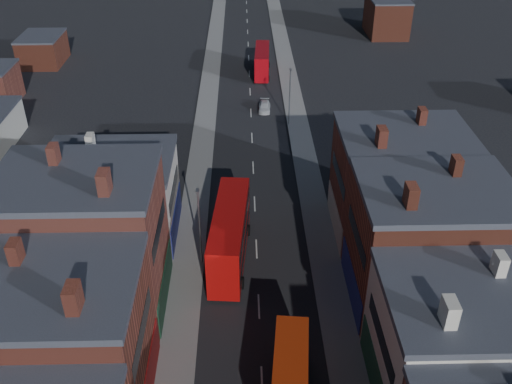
{
  "coord_description": "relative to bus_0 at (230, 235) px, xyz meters",
  "views": [
    {
      "loc": [
        -1.12,
        -12.07,
        34.34
      ],
      "look_at": [
        0.0,
        33.91,
        5.38
      ],
      "focal_mm": 40.0,
      "sensor_mm": 36.0,
      "label": 1
    }
  ],
  "objects": [
    {
      "name": "pavement_west",
      "position": [
        -3.98,
        19.49,
        -2.84
      ],
      "size": [
        3.0,
        200.0,
        0.12
      ],
      "primitive_type": "cube",
      "color": "gray",
      "rests_on": "ground"
    },
    {
      "name": "pavement_east",
      "position": [
        9.02,
        19.49,
        -2.84
      ],
      "size": [
        3.0,
        200.0,
        0.12
      ],
      "primitive_type": "cube",
      "color": "gray",
      "rests_on": "ground"
    },
    {
      "name": "lamp_post_2",
      "position": [
        -2.68,
        -0.51,
        1.81
      ],
      "size": [
        0.25,
        0.7,
        8.12
      ],
      "color": "slate",
      "rests_on": "ground"
    },
    {
      "name": "lamp_post_3",
      "position": [
        7.72,
        29.49,
        1.81
      ],
      "size": [
        0.25,
        0.7,
        8.12
      ],
      "color": "slate",
      "rests_on": "ground"
    },
    {
      "name": "bus_0",
      "position": [
        0.0,
        0.0,
        0.0
      ],
      "size": [
        3.9,
        12.62,
        5.37
      ],
      "rotation": [
        0.0,
        0.0,
        -0.08
      ],
      "color": "#B70B0A",
      "rests_on": "ground"
    },
    {
      "name": "bus_2",
      "position": [
        4.65,
        49.23,
        -0.57
      ],
      "size": [
        2.91,
        10.07,
        4.3
      ],
      "rotation": [
        0.0,
        0.0,
        -0.05
      ],
      "color": "#99060D",
      "rests_on": "ground"
    },
    {
      "name": "car_2",
      "position": [
        -0.38,
        4.7,
        -2.36
      ],
      "size": [
        1.87,
        3.9,
        1.07
      ],
      "primitive_type": "imported",
      "rotation": [
        0.0,
        0.0,
        -0.03
      ],
      "color": "black",
      "rests_on": "ground"
    },
    {
      "name": "car_3",
      "position": [
        4.52,
        34.4,
        -2.31
      ],
      "size": [
        1.86,
        4.1,
        1.16
      ],
      "primitive_type": "imported",
      "rotation": [
        0.0,
        0.0,
        -0.06
      ],
      "color": "white",
      "rests_on": "ground"
    }
  ]
}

